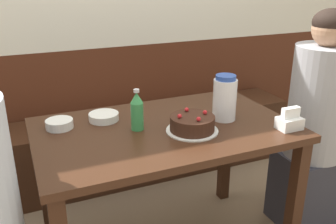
% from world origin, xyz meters
% --- Properties ---
extents(bench_seat, '(2.59, 0.38, 0.47)m').
position_xyz_m(bench_seat, '(0.00, 0.83, 0.23)').
color(bench_seat, '#381E11').
rests_on(bench_seat, ground_plane).
extents(dining_table, '(1.20, 0.75, 0.73)m').
position_xyz_m(dining_table, '(0.00, 0.00, 0.62)').
color(dining_table, '#381E11').
rests_on(dining_table, ground_plane).
extents(birthday_cake, '(0.24, 0.24, 0.09)m').
position_xyz_m(birthday_cake, '(0.09, -0.10, 0.77)').
color(birthday_cake, white).
rests_on(birthday_cake, dining_table).
extents(water_pitcher, '(0.11, 0.11, 0.22)m').
position_xyz_m(water_pitcher, '(0.30, -0.03, 0.84)').
color(water_pitcher, white).
rests_on(water_pitcher, dining_table).
extents(soju_bottle, '(0.06, 0.06, 0.19)m').
position_xyz_m(soju_bottle, '(-0.13, 0.02, 0.82)').
color(soju_bottle, '#388E4C').
rests_on(soju_bottle, dining_table).
extents(napkin_holder, '(0.11, 0.08, 0.11)m').
position_xyz_m(napkin_holder, '(0.52, -0.25, 0.77)').
color(napkin_holder, white).
rests_on(napkin_holder, dining_table).
extents(bowl_soup_white, '(0.15, 0.15, 0.04)m').
position_xyz_m(bowl_soup_white, '(-0.24, 0.19, 0.75)').
color(bowl_soup_white, white).
rests_on(bowl_soup_white, dining_table).
extents(bowl_rice_small, '(0.13, 0.13, 0.04)m').
position_xyz_m(bowl_rice_small, '(-0.46, 0.18, 0.75)').
color(bowl_rice_small, white).
rests_on(bowl_rice_small, dining_table).
extents(glass_water_tall, '(0.08, 0.08, 0.08)m').
position_xyz_m(glass_water_tall, '(0.53, 0.29, 0.77)').
color(glass_water_tall, silver).
rests_on(glass_water_tall, dining_table).
extents(person_grey_tee, '(0.34, 0.32, 1.25)m').
position_xyz_m(person_grey_tee, '(0.86, -0.09, 0.59)').
color(person_grey_tee, '#33333D').
rests_on(person_grey_tee, ground_plane).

